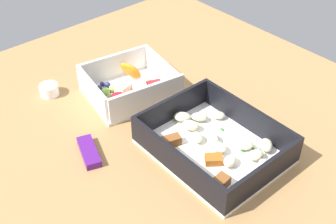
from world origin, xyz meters
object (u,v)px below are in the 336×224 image
(pasta_container, at_px, (214,144))
(paper_cup_liner, at_px, (49,90))
(candy_bar, at_px, (90,153))
(fruit_bowl, at_px, (128,87))

(pasta_container, relative_size, paper_cup_liner, 6.00)
(pasta_container, xyz_separation_m, candy_bar, (0.12, 0.16, -0.01))
(candy_bar, bearing_deg, fruit_bowl, -58.33)
(pasta_container, distance_m, fruit_bowl, 0.21)
(fruit_bowl, height_order, candy_bar, fruit_bowl)
(candy_bar, distance_m, paper_cup_liner, 0.19)
(fruit_bowl, relative_size, paper_cup_liner, 4.83)
(pasta_container, distance_m, candy_bar, 0.20)
(pasta_container, xyz_separation_m, paper_cup_liner, (0.31, 0.12, -0.01))
(candy_bar, xyz_separation_m, paper_cup_liner, (0.19, -0.03, 0.00))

